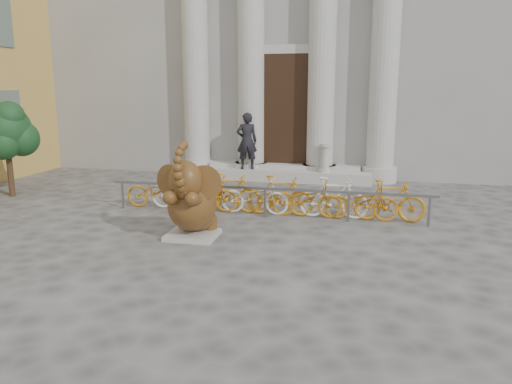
% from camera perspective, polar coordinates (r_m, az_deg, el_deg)
% --- Properties ---
extents(ground, '(80.00, 80.00, 0.00)m').
position_cam_1_polar(ground, '(8.34, -8.74, -10.14)').
color(ground, '#474442').
rests_on(ground, ground).
extents(classical_building, '(22.00, 10.70, 12.00)m').
position_cam_1_polar(classical_building, '(22.46, 5.90, 19.22)').
color(classical_building, gray).
rests_on(classical_building, ground).
extents(entrance_steps, '(6.00, 1.20, 0.36)m').
position_cam_1_polar(entrance_steps, '(17.06, 3.06, 2.02)').
color(entrance_steps, '#A8A59E').
rests_on(entrance_steps, ground).
extents(elephant_statue, '(1.38, 1.53, 2.06)m').
position_cam_1_polar(elephant_statue, '(10.43, -7.41, -1.26)').
color(elephant_statue, '#A8A59E').
rests_on(elephant_statue, ground).
extents(bike_rack, '(8.00, 0.53, 1.00)m').
position_cam_1_polar(bike_rack, '(12.33, 1.24, -0.30)').
color(bike_rack, slate).
rests_on(bike_rack, ground).
extents(tree, '(1.57, 1.43, 2.73)m').
position_cam_1_polar(tree, '(15.82, -26.62, 6.30)').
color(tree, '#332114').
rests_on(tree, ground).
extents(pedestrian, '(0.80, 0.65, 1.91)m').
position_cam_1_polar(pedestrian, '(16.93, -1.05, 5.85)').
color(pedestrian, black).
rests_on(pedestrian, entrance_steps).
extents(balustrade_post, '(0.38, 0.38, 0.94)m').
position_cam_1_polar(balustrade_post, '(16.48, 7.89, 3.73)').
color(balustrade_post, '#A8A59E').
rests_on(balustrade_post, entrance_steps).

